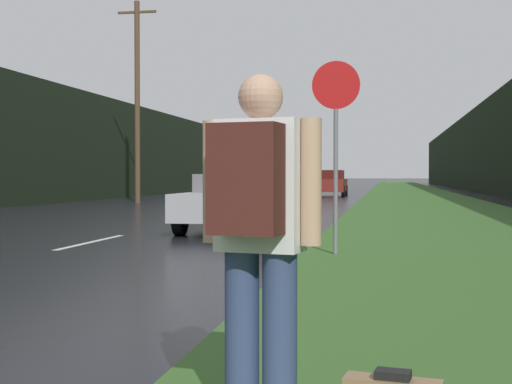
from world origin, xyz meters
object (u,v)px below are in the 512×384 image
Objects in this scene: hitchhiker_with_backpack at (258,228)px; car_passing_near at (235,201)px; stop_sign at (336,134)px; car_passing_far at (330,183)px; car_oncoming at (281,183)px.

car_passing_near is at bearing 111.89° from hitchhiker_with_backpack.
stop_sign is at bearing 119.34° from car_passing_near.
car_passing_far is at bearing 94.73° from stop_sign.
stop_sign is 0.71× the size of car_passing_far.
car_oncoming is (-4.09, 34.52, 0.06)m from car_passing_near.
car_passing_far reaches higher than car_oncoming.
stop_sign is 7.83m from hitchhiker_with_backpack.
car_oncoming is (-6.88, 46.93, -0.27)m from hitchhiker_with_backpack.
car_passing_near is at bearing 90.00° from car_passing_far.
stop_sign is 5.46m from car_passing_near.
car_passing_near is (-2.61, 4.64, -1.22)m from stop_sign.
car_oncoming reaches higher than car_passing_near.
car_oncoming is (-6.69, 39.15, -1.16)m from stop_sign.
stop_sign reaches higher than car_oncoming.
car_passing_far is at bearing -61.81° from car_oncoming.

